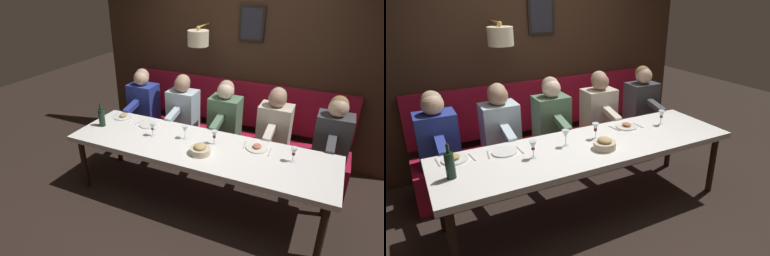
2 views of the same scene
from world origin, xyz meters
The scene contains 18 objects.
ground_plane centered at (0.00, 0.00, 0.00)m, with size 12.00×12.00×0.00m, color black.
dining_table centered at (0.00, 0.00, 0.68)m, with size 0.90×2.99×0.74m.
banquette_bench centered at (0.89, 0.00, 0.23)m, with size 0.52×3.19×0.45m, color maroon.
back_wall_panel centered at (1.46, 0.00, 1.36)m, with size 0.59×4.39×2.90m.
diner_nearest centered at (0.88, -1.34, 0.82)m, with size 0.60×0.40×0.79m.
diner_near centered at (0.88, -0.65, 0.82)m, with size 0.60×0.40×0.79m.
diner_middle centered at (0.88, 0.01, 0.82)m, with size 0.60×0.40×0.79m.
diner_far centered at (0.88, 0.64, 0.82)m, with size 0.60×0.40×0.79m.
diner_farthest centered at (0.88, 1.29, 0.82)m, with size 0.60×0.40×0.79m.
place_setting_0 centered at (0.29, 1.22, 0.75)m, with size 0.24×0.32×0.05m.
place_setting_1 centered at (0.22, -0.61, 0.75)m, with size 0.24×0.32×0.05m.
place_setting_2 centered at (0.23, 0.79, 0.75)m, with size 0.24×0.32×0.01m.
wine_glass_0 centered at (0.00, 0.59, 0.86)m, with size 0.07×0.07×0.16m.
wine_glass_1 centered at (0.10, 0.21, 0.86)m, with size 0.07×0.07×0.16m.
wine_glass_2 centered at (0.12, -0.14, 0.86)m, with size 0.07×0.07×0.16m.
wine_glass_3 centered at (0.11, -1.00, 0.86)m, with size 0.07×0.07×0.16m.
wine_bottle centered at (-0.03, 1.31, 0.86)m, with size 0.08×0.08×0.30m.
bread_bowl centered at (-0.14, -0.09, 0.79)m, with size 0.22×0.22×0.12m.
Camera 2 is at (-2.65, 1.56, 2.13)m, focal length 31.99 mm.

